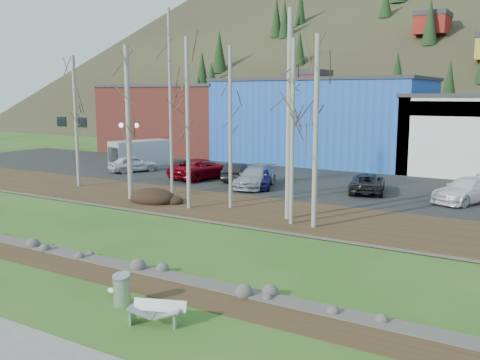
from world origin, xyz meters
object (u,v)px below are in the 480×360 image
Objects in this scene: car_0 at (133,164)px; car_5 at (367,183)px; car_4 at (260,178)px; litter_bin at (122,291)px; car_3 at (255,177)px; van_grey at (137,153)px; street_lamp at (129,134)px; car_2 at (202,169)px; bench_damaged at (156,312)px; car_6 at (467,190)px; seagull at (112,290)px; car_1 at (237,172)px.

car_5 is at bearing -151.81° from car_0.
litter_bin is at bearing -96.70° from car_4.
car_3 is 7.86m from car_5.
litter_bin is 0.20× the size of car_5.
car_3 reaches higher than car_0.
car_3 is 0.88× the size of van_grey.
car_5 is 0.82× the size of van_grey.
street_lamp reaches higher than litter_bin.
bench_damaged is at bearing 132.28° from car_2.
street_lamp is at bearing 30.71° from car_2.
car_2 is at bearing 119.24° from litter_bin.
car_2 is 13.09m from car_5.
van_grey is at bearing 131.05° from litter_bin.
car_3 is at bearing -159.95° from car_0.
car_0 is 20.29m from car_5.
car_2 reaches higher than car_0.
bench_damaged is 23.99m from car_6.
litter_bin is 33.26m from van_grey.
car_6 reaches higher than car_0.
seagull is 23.88m from car_1.
seagull is 24.43m from car_2.
bench_damaged is 0.34× the size of car_3.
car_6 is at bearing 63.00° from seagull.
litter_bin is at bearing 129.32° from car_2.
car_3 is at bearing 98.76° from seagull.
car_3 is 15.61m from van_grey.
car_2 is at bearing -152.80° from car_6.
street_lamp reaches higher than van_grey.
car_5 is at bearing 71.61° from bench_damaged.
car_1 is at bearing 124.53° from car_4.
car_1 is at bearing 112.89° from litter_bin.
seagull is 0.10× the size of car_1.
van_grey is (-2.28, 3.09, 0.46)m from car_0.
car_0 is 3.87m from van_grey.
van_grey is at bearing 104.56° from street_lamp.
seagull is 0.09× the size of car_5.
street_lamp reaches higher than bench_damaged.
car_2 is 19.38m from car_6.
seagull is at bearing 138.81° from bench_damaged.
seagull is at bearing -70.86° from street_lamp.
litter_bin is 0.19× the size of car_3.
bench_damaged is at bearing 99.12° from car_1.
van_grey is (-15.00, 4.31, 0.43)m from car_3.
car_5 reaches higher than bench_damaged.
litter_bin is (-1.88, 0.54, 0.11)m from bench_damaged.
bench_damaged is 26.70m from car_2.
car_2 is at bearing -10.79° from car_5.
car_3 reaches higher than bench_damaged.
seagull is 0.08× the size of car_6.
seagull is 0.10× the size of car_0.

